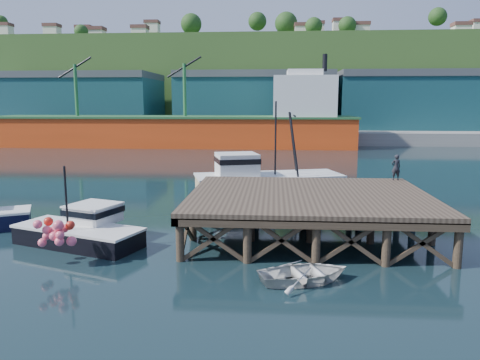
# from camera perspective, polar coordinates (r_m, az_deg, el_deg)

# --- Properties ---
(ground) EXTENTS (300.00, 300.00, 0.00)m
(ground) POSITION_cam_1_polar(r_m,az_deg,el_deg) (24.71, -4.65, -6.24)
(ground) COLOR black
(ground) RESTS_ON ground
(wharf) EXTENTS (12.00, 10.00, 2.62)m
(wharf) POSITION_cam_1_polar(r_m,az_deg,el_deg) (23.85, 8.40, -2.08)
(wharf) COLOR brown
(wharf) RESTS_ON ground
(far_quay) EXTENTS (160.00, 40.00, 2.00)m
(far_quay) POSITION_cam_1_polar(r_m,az_deg,el_deg) (93.75, 1.94, 5.93)
(far_quay) COLOR gray
(far_quay) RESTS_ON ground
(warehouse_left) EXTENTS (32.00, 16.00, 9.00)m
(warehouse_left) POSITION_cam_1_polar(r_m,az_deg,el_deg) (96.61, -19.65, 8.76)
(warehouse_left) COLOR #18474F
(warehouse_left) RESTS_ON far_quay
(warehouse_mid) EXTENTS (28.00, 16.00, 9.00)m
(warehouse_mid) POSITION_cam_1_polar(r_m,az_deg,el_deg) (88.58, 1.83, 9.29)
(warehouse_mid) COLOR #18474F
(warehouse_mid) RESTS_ON far_quay
(warehouse_right) EXTENTS (30.00, 16.00, 9.00)m
(warehouse_right) POSITION_cam_1_polar(r_m,az_deg,el_deg) (92.32, 21.01, 8.68)
(warehouse_right) COLOR #18474F
(warehouse_right) RESTS_ON far_quay
(cargo_ship) EXTENTS (55.50, 10.00, 13.75)m
(cargo_ship) POSITION_cam_1_polar(r_m,az_deg,el_deg) (72.61, -5.49, 6.71)
(cargo_ship) COLOR #EA4716
(cargo_ship) RESTS_ON ground
(hillside) EXTENTS (220.00, 50.00, 22.00)m
(hillside) POSITION_cam_1_polar(r_m,az_deg,el_deg) (123.64, 2.54, 11.39)
(hillside) COLOR #2D511E
(hillside) RESTS_ON ground
(boat_black) EXTENTS (6.64, 5.51, 3.85)m
(boat_black) POSITION_cam_1_polar(r_m,az_deg,el_deg) (23.51, -18.69, -5.74)
(boat_black) COLOR black
(boat_black) RESTS_ON ground
(trawler) EXTENTS (10.69, 6.21, 6.75)m
(trawler) POSITION_cam_1_polar(r_m,az_deg,el_deg) (32.62, 3.10, 0.11)
(trawler) COLOR #D3BE88
(trawler) RESTS_ON ground
(dinghy) EXTENTS (4.08, 3.47, 0.72)m
(dinghy) POSITION_cam_1_polar(r_m,az_deg,el_deg) (17.99, 7.86, -11.14)
(dinghy) COLOR silver
(dinghy) RESTS_ON ground
(dockworker) EXTENTS (0.60, 0.44, 1.52)m
(dockworker) POSITION_cam_1_polar(r_m,az_deg,el_deg) (29.05, 18.48, 1.48)
(dockworker) COLOR black
(dockworker) RESTS_ON wharf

